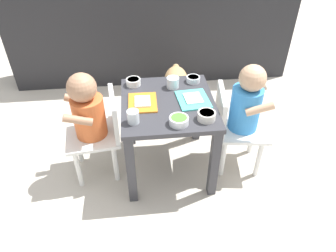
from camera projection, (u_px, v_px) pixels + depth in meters
ground_plane at (168, 165)px, 1.90m from camera, size 7.00×7.00×0.00m
kitchen_cabinet_back at (152, 23)px, 2.52m from camera, size 2.25×0.33×0.91m
dining_table at (168, 116)px, 1.68m from camera, size 0.48×0.53×0.45m
seated_child_left at (91, 114)px, 1.62m from camera, size 0.31×0.31×0.64m
seated_child_right at (243, 107)px, 1.67m from camera, size 0.32×0.32×0.65m
dog at (176, 84)px, 2.23m from camera, size 0.21×0.42×0.33m
food_tray_left at (143, 102)px, 1.61m from camera, size 0.15×0.19×0.02m
food_tray_right at (193, 99)px, 1.63m from camera, size 0.17×0.20×0.02m
water_cup_left at (133, 117)px, 1.47m from camera, size 0.06×0.06×0.06m
water_cup_right at (173, 83)px, 1.72m from camera, size 0.07×0.07×0.06m
cereal_bowl_left_side at (133, 82)px, 1.74m from camera, size 0.08×0.08×0.04m
veggie_bowl_near at (179, 120)px, 1.46m from camera, size 0.09×0.09×0.04m
veggie_bowl_far at (207, 116)px, 1.49m from camera, size 0.09×0.09×0.04m
cereal_bowl_right_side at (193, 79)px, 1.77m from camera, size 0.08×0.08×0.03m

